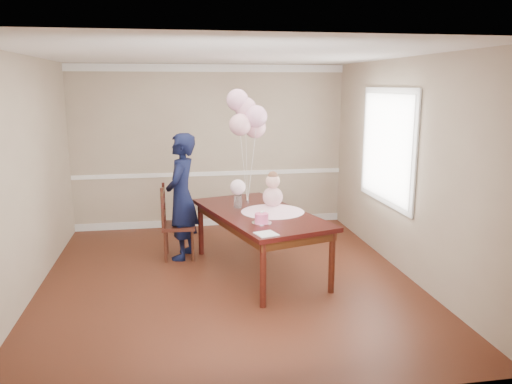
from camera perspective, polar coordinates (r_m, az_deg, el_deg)
name	(u,v)px	position (r m, az deg, el deg)	size (l,w,h in m)	color
floor	(228,280)	(6.28, -3.24, -9.99)	(4.50, 5.00, 0.00)	#37170D
ceiling	(225,54)	(5.83, -3.57, 15.43)	(4.50, 5.00, 0.02)	white
wall_back	(210,147)	(8.37, -5.26, 5.13)	(4.50, 0.02, 2.70)	tan
wall_front	(265,233)	(3.49, 1.08, -4.73)	(4.50, 0.02, 2.70)	tan
wall_left	(25,178)	(6.09, -24.93, 1.43)	(0.02, 5.00, 2.70)	tan
wall_right	(405,167)	(6.54, 16.64, 2.71)	(0.02, 5.00, 2.70)	tan
chair_rail_trim	(211,174)	(8.43, -5.20, 2.09)	(4.50, 0.02, 0.07)	white
crown_molding	(209,68)	(8.30, -5.43, 13.93)	(4.50, 0.02, 0.12)	white
baseboard_trim	(212,222)	(8.61, -5.09, -3.42)	(4.50, 0.02, 0.12)	silver
window_frame	(387,147)	(6.95, 14.77, 5.02)	(0.02, 1.66, 1.56)	silver
window_blinds	(386,147)	(6.94, 14.63, 5.02)	(0.01, 1.50, 1.40)	white
dining_table_top	(260,214)	(6.31, 0.41, -2.52)	(1.06, 2.11, 0.05)	black
table_apron	(260,220)	(6.33, 0.41, -3.21)	(0.95, 2.01, 0.11)	black
table_leg_fl	(263,275)	(5.42, 0.80, -9.45)	(0.07, 0.07, 0.74)	black
table_leg_fr	(332,262)	(5.85, 8.66, -7.93)	(0.07, 0.07, 0.74)	black
table_leg_bl	(201,229)	(7.11, -6.32, -4.21)	(0.07, 0.07, 0.74)	black
table_leg_br	(257,221)	(7.45, 0.12, -3.39)	(0.07, 0.07, 0.74)	black
baby_skirt	(273,207)	(6.32, 1.91, -1.77)	(0.80, 0.80, 0.11)	#FFBBD4
baby_torso	(273,197)	(6.29, 1.92, -0.56)	(0.25, 0.25, 0.25)	pink
baby_head	(273,181)	(6.24, 1.94, 1.24)	(0.18, 0.18, 0.18)	beige
baby_hair	(273,176)	(6.23, 1.94, 1.81)	(0.13, 0.13, 0.13)	brown
cake_platter	(262,223)	(5.80, 0.64, -3.53)	(0.23, 0.23, 0.01)	silver
birthday_cake	(262,218)	(5.79, 0.64, -2.98)	(0.16, 0.16, 0.11)	#EA4985
cake_flower_a	(262,212)	(5.77, 0.65, -2.32)	(0.03, 0.03, 0.03)	white
cake_flower_b	(263,211)	(5.80, 0.83, -2.24)	(0.03, 0.03, 0.03)	white
rose_vase_near	(238,201)	(6.50, -2.09, -1.09)	(0.11, 0.11, 0.17)	silver
roses_near	(238,187)	(6.46, -2.10, 0.55)	(0.20, 0.20, 0.20)	silver
napkin	(266,234)	(5.37, 1.16, -4.81)	(0.21, 0.21, 0.01)	white
balloon_weight	(248,201)	(6.86, -0.97, -1.02)	(0.04, 0.04, 0.02)	#B4B4B9
balloon_a	(240,125)	(6.65, -1.83, 7.70)	(0.30, 0.30, 0.30)	#E8A4B2
balloon_b	(256,116)	(6.69, 0.02, 8.64)	(0.30, 0.30, 0.30)	#E6A2C6
balloon_c	(245,108)	(6.79, -1.23, 9.58)	(0.30, 0.30, 0.30)	#D899AF
balloon_d	(237,100)	(6.76, -2.13, 10.46)	(0.30, 0.30, 0.30)	#E09EBE
balloon_e	(255,127)	(6.84, -0.09, 7.39)	(0.30, 0.30, 0.30)	#F2ACBA
balloon_ribbon_a	(244,169)	(6.75, -1.39, 2.61)	(0.00, 0.00, 0.89)	white
balloon_ribbon_b	(252,165)	(6.76, -0.48, 3.08)	(0.00, 0.00, 0.99)	silver
balloon_ribbon_c	(247,161)	(6.80, -1.09, 3.59)	(0.00, 0.00, 1.10)	silver
balloon_ribbon_d	(243,157)	(6.78, -1.54, 4.02)	(0.00, 0.00, 1.20)	white
balloon_ribbon_e	(251,170)	(6.84, -0.53, 2.53)	(0.00, 0.00, 0.83)	silver
dining_chair_seat	(179,226)	(6.99, -8.81, -3.84)	(0.45, 0.45, 0.05)	#35140E
chair_leg_fl	(165,247)	(6.89, -10.31, -6.20)	(0.04, 0.04, 0.44)	#3B1810
chair_leg_fr	(193,246)	(6.88, -7.25, -6.12)	(0.04, 0.04, 0.44)	#33160E
chair_leg_bl	(167,239)	(7.24, -10.17, -5.29)	(0.04, 0.04, 0.44)	#3C1910
chair_leg_br	(193,238)	(7.23, -7.26, -5.22)	(0.04, 0.04, 0.44)	#38120F
chair_back_post_l	(162,209)	(6.75, -10.65, -1.90)	(0.04, 0.04, 0.57)	#34140E
chair_back_post_r	(164,202)	(7.10, -10.49, -1.19)	(0.04, 0.04, 0.57)	#39130F
chair_slat_low	(163,214)	(6.95, -10.53, -2.51)	(0.03, 0.41, 0.05)	#33150D
chair_slat_mid	(163,203)	(6.91, -10.58, -1.21)	(0.03, 0.41, 0.05)	#3D1410
chair_slat_top	(163,191)	(6.88, -10.64, 0.11)	(0.03, 0.41, 0.05)	#371F0F
woman	(182,197)	(6.89, -8.50, -0.53)	(0.63, 0.42, 1.74)	black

